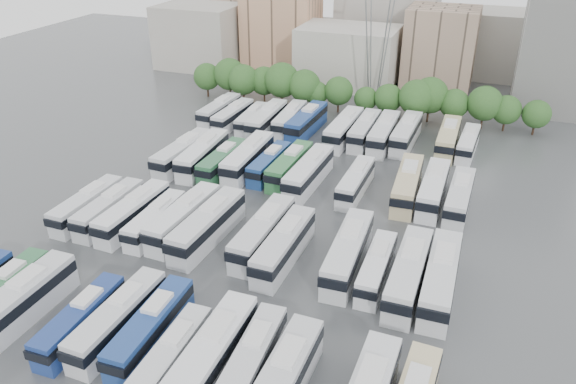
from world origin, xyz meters
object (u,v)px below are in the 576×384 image
(bus_r2_s1, at_px, (183,153))
(bus_r3_s2, at_px, (252,119))
(bus_r1_s4, at_px, (184,217))
(bus_r3_s10, at_px, (406,133))
(bus_r1_s11, at_px, (376,267))
(bus_r0_s6, at_px, (151,327))
(bus_r2_s2, at_px, (203,154))
(bus_r3_s3, at_px, (267,119))
(bus_r1_s2, at_px, (133,212))
(bus_r0_s7, at_px, (171,358))
(bus_r2_s7, at_px, (309,172))
(bus_r2_s5, at_px, (269,163))
(bus_r1_s1, at_px, (109,208))
(bus_r1_s13, at_px, (441,278))
(bus_r1_s10, at_px, (348,252))
(bus_r1_s8, at_px, (284,245))
(bus_r0_s10, at_px, (282,383))
(bus_r2_s6, at_px, (290,165))
(bus_r0_s1, at_px, (3,290))
(bus_r3_s7, at_px, (344,128))
(bus_r1_s12, at_px, (409,273))
(bus_r3_s9, at_px, (384,133))
(bus_r2_s4, at_px, (248,158))
(bus_r2_s11, at_px, (407,184))
(bus_r0_s2, at_px, (18,303))
(apartment_tower, at_px, (564,39))
(bus_r1_s5, at_px, (208,225))
(bus_r1_s3, at_px, (155,220))
(bus_r2_s12, at_px, (433,188))
(bus_r3_s0, at_px, (219,110))
(bus_r0_s8, at_px, (210,357))
(bus_r2_s9, at_px, (356,182))
(bus_r3_s4, at_px, (290,119))
(bus_r3_s12, at_px, (448,138))
(bus_r1_s0, at_px, (87,205))
(bus_r2_s3, at_px, (223,161))
(bus_r0_s4, at_px, (80,320))
(bus_r1_s7, at_px, (263,232))
(bus_r3_s1, at_px, (233,116))
(bus_r3_s5, at_px, (307,122))
(bus_r2_s13, at_px, (459,197))
(bus_r0_s9, at_px, (252,361))

(bus_r2_s1, xyz_separation_m, bus_r3_s2, (3.38, 17.65, -0.33))
(bus_r1_s4, bearing_deg, bus_r3_s10, 63.82)
(bus_r1_s11, bearing_deg, bus_r0_s6, -136.53)
(bus_r3_s2, bearing_deg, bus_r2_s2, -93.77)
(bus_r3_s3, bearing_deg, bus_r1_s2, -95.82)
(bus_r0_s7, height_order, bus_r2_s7, bus_r2_s7)
(bus_r2_s5, bearing_deg, bus_r1_s1, -122.77)
(bus_r1_s13, bearing_deg, bus_r1_s10, 172.36)
(bus_r1_s2, distance_m, bus_r1_s8, 19.74)
(bus_r0_s10, bearing_deg, bus_r1_s11, 80.06)
(bus_r2_s6, bearing_deg, bus_r0_s1, -112.25)
(bus_r3_s10, bearing_deg, bus_r0_s7, -98.15)
(bus_r3_s7, bearing_deg, bus_r1_s1, -117.69)
(bus_r1_s12, xyz_separation_m, bus_r2_s2, (-33.40, 18.99, -0.03))
(bus_r0_s6, distance_m, bus_r3_s10, 55.24)
(bus_r1_s8, xyz_separation_m, bus_r3_s9, (3.40, 36.22, 0.07))
(bus_r2_s4, bearing_deg, bus_r2_s11, -1.35)
(bus_r0_s2, xyz_separation_m, bus_r2_s2, (-0.16, 36.48, -0.02))
(bus_r2_s11, bearing_deg, bus_r0_s6, -117.87)
(bus_r3_s7, bearing_deg, bus_r1_s13, -59.26)
(bus_r2_s1, bearing_deg, bus_r0_s10, -47.91)
(apartment_tower, xyz_separation_m, bus_r1_s5, (-38.91, -63.74, -10.91))
(bus_r1_s4, distance_m, bus_r2_s4, 18.19)
(bus_r1_s3, height_order, bus_r1_s12, bus_r1_s12)
(bus_r2_s12, distance_m, bus_r3_s0, 43.71)
(bus_r2_s11, bearing_deg, bus_r0_s8, -107.65)
(bus_r0_s8, relative_size, bus_r2_s1, 1.02)
(bus_r2_s11, bearing_deg, bus_r0_s7, -111.75)
(bus_r2_s9, distance_m, bus_r3_s4, 25.07)
(bus_r1_s3, bearing_deg, bus_r3_s12, 50.91)
(bus_r3_s12, bearing_deg, bus_r0_s6, -110.41)
(bus_r1_s3, relative_size, bus_r3_s7, 0.81)
(bus_r1_s0, height_order, bus_r1_s4, bus_r1_s4)
(bus_r1_s5, height_order, bus_r1_s13, bus_r1_s5)
(bus_r2_s7, bearing_deg, bus_r2_s3, -176.30)
(bus_r1_s11, xyz_separation_m, bus_r2_s12, (3.20, 19.43, 0.33))
(bus_r1_s8, bearing_deg, bus_r0_s10, -68.56)
(bus_r0_s6, distance_m, bus_r3_s7, 52.04)
(bus_r0_s4, bearing_deg, bus_r3_s2, 95.73)
(bus_r1_s7, relative_size, bus_r1_s10, 0.97)
(bus_r0_s8, xyz_separation_m, bus_r3_s2, (-19.71, 53.53, -0.40))
(bus_r3_s1, xyz_separation_m, bus_r3_s4, (10.04, 1.45, 0.11))
(bus_r0_s1, bearing_deg, bus_r3_s5, 73.67)
(bus_r3_s5, bearing_deg, bus_r0_s2, -97.34)
(bus_r3_s5, bearing_deg, bus_r3_s7, -5.61)
(bus_r0_s10, bearing_deg, bus_r1_s12, 70.05)
(bus_r2_s13, relative_size, bus_r3_s4, 0.99)
(bus_r1_s12, height_order, bus_r3_s9, bus_r3_s9)
(bus_r0_s9, relative_size, bus_r2_s9, 1.00)
(bus_r1_s8, height_order, bus_r3_s9, bus_r3_s9)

